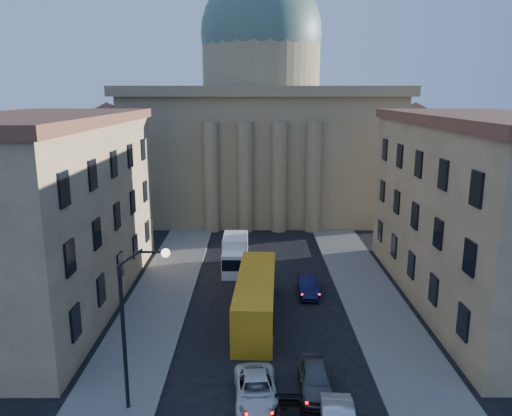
{
  "coord_description": "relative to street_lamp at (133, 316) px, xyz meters",
  "views": [
    {
      "loc": [
        -0.85,
        -15.1,
        16.17
      ],
      "look_at": [
        -0.79,
        16.8,
        8.81
      ],
      "focal_mm": 35.0,
      "sensor_mm": 36.0,
      "label": 1
    }
  ],
  "objects": [
    {
      "name": "sidewalk_left",
      "position": [
        -1.53,
        10.0,
        -5.21
      ],
      "size": [
        5.0,
        60.0,
        0.15
      ],
      "primitive_type": "cube",
      "color": "#625F59",
      "rests_on": "ground"
    },
    {
      "name": "sidewalk_right",
      "position": [
        15.47,
        10.0,
        -5.21
      ],
      "size": [
        5.0,
        60.0,
        0.15
      ],
      "primitive_type": "cube",
      "color": "#625F59",
      "rests_on": "ground"
    },
    {
      "name": "church",
      "position": [
        6.97,
        47.47,
        6.59
      ],
      "size": [
        68.02,
        28.76,
        36.6
      ],
      "color": "olive",
      "rests_on": "ground"
    },
    {
      "name": "building_left",
      "position": [
        -10.03,
        14.0,
        2.14
      ],
      "size": [
        11.6,
        26.6,
        14.7
      ],
      "color": "tan",
      "rests_on": "ground"
    },
    {
      "name": "building_right",
      "position": [
        23.97,
        14.0,
        2.14
      ],
      "size": [
        11.6,
        26.6,
        14.7
      ],
      "color": "tan",
      "rests_on": "ground"
    },
    {
      "name": "street_lamp",
      "position": [
        0.0,
        0.0,
        0.0
      ],
      "size": [
        2.62,
        0.44,
        8.83
      ],
      "color": "black",
      "rests_on": "ground"
    },
    {
      "name": "car_left_mid",
      "position": [
        6.17,
        0.66,
        -4.6
      ],
      "size": [
        2.59,
        5.07,
        1.37
      ],
      "primitive_type": "imported",
      "rotation": [
        0.0,
        0.0,
        0.06
      ],
      "color": "silver",
      "rests_on": "ground"
    },
    {
      "name": "car_right_far",
      "position": [
        9.46,
        1.62,
        -4.52
      ],
      "size": [
        1.91,
        4.55,
        1.54
      ],
      "primitive_type": "imported",
      "rotation": [
        0.0,
        0.0,
        -0.02
      ],
      "color": "#47474C",
      "rests_on": "ground"
    },
    {
      "name": "car_right_distant",
      "position": [
        10.47,
        15.4,
        -4.56
      ],
      "size": [
        1.63,
        4.44,
        1.45
      ],
      "primitive_type": "imported",
      "rotation": [
        0.0,
        0.0,
        -0.02
      ],
      "color": "black",
      "rests_on": "ground"
    },
    {
      "name": "city_bus",
      "position": [
        6.17,
        10.71,
        -3.52
      ],
      "size": [
        3.26,
        11.75,
        3.28
      ],
      "rotation": [
        0.0,
        0.0,
        -0.05
      ],
      "color": "orange",
      "rests_on": "ground"
    },
    {
      "name": "box_truck",
      "position": [
        4.24,
        21.23,
        -3.82
      ],
      "size": [
        2.28,
        5.65,
        3.09
      ],
      "rotation": [
        0.0,
        0.0,
        -0.01
      ],
      "color": "white",
      "rests_on": "ground"
    }
  ]
}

